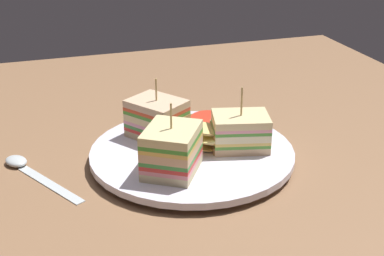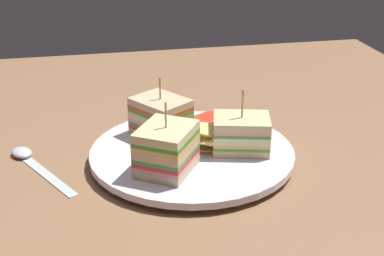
{
  "view_description": "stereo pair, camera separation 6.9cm",
  "coord_description": "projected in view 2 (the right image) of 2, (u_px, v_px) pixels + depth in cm",
  "views": [
    {
      "loc": [
        -60.09,
        19.37,
        32.73
      ],
      "look_at": [
        0.0,
        0.0,
        4.59
      ],
      "focal_mm": 52.08,
      "sensor_mm": 36.0,
      "label": 1
    },
    {
      "loc": [
        -61.85,
        12.7,
        32.73
      ],
      "look_at": [
        0.0,
        0.0,
        4.59
      ],
      "focal_mm": 52.08,
      "sensor_mm": 36.0,
      "label": 2
    }
  ],
  "objects": [
    {
      "name": "plate",
      "position": [
        192.0,
        154.0,
        0.71
      ],
      "size": [
        25.81,
        25.81,
        1.59
      ],
      "color": "white",
      "rests_on": "ground_plane"
    },
    {
      "name": "sandwich_wedge_2",
      "position": [
        167.0,
        149.0,
        0.64
      ],
      "size": [
        8.94,
        8.53,
        8.56
      ],
      "rotation": [
        0.0,
        0.0,
        12.0
      ],
      "color": "beige",
      "rests_on": "plate"
    },
    {
      "name": "chip_pile",
      "position": [
        205.0,
        137.0,
        0.7
      ],
      "size": [
        7.6,
        7.59,
        3.35
      ],
      "color": "#E2BF69",
      "rests_on": "plate"
    },
    {
      "name": "spoon",
      "position": [
        30.0,
        160.0,
        0.7
      ],
      "size": [
        14.11,
        8.86,
        1.0
      ],
      "rotation": [
        0.0,
        0.0,
        0.5
      ],
      "color": "silver",
      "rests_on": "ground_plane"
    },
    {
      "name": "sandwich_wedge_0",
      "position": [
        241.0,
        134.0,
        0.7
      ],
      "size": [
        6.85,
        8.07,
        8.11
      ],
      "rotation": [
        0.0,
        0.0,
        7.61
      ],
      "color": "#E7BD8C",
      "rests_on": "plate"
    },
    {
      "name": "ground_plane",
      "position": [
        192.0,
        167.0,
        0.71
      ],
      "size": [
        101.88,
        96.47,
        1.8
      ],
      "primitive_type": "cube",
      "color": "#896243"
    },
    {
      "name": "salad_garnish",
      "position": [
        207.0,
        120.0,
        0.78
      ],
      "size": [
        6.06,
        6.57,
        1.38
      ],
      "color": "#4C8540",
      "rests_on": "plate"
    },
    {
      "name": "sandwich_wedge_1",
      "position": [
        161.0,
        117.0,
        0.73
      ],
      "size": [
        8.83,
        8.44,
        8.1
      ],
      "rotation": [
        0.0,
        0.0,
        10.03
      ],
      "color": "beige",
      "rests_on": "plate"
    }
  ]
}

